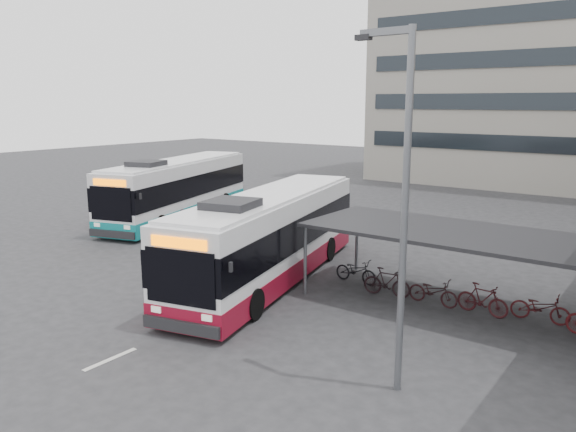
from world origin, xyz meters
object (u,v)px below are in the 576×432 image
Objects in this scene: bus_teal at (178,189)px; lamp_post at (401,192)px; pedestrian at (185,230)px; bus_main at (270,237)px.

lamp_post is (18.61, -10.56, 2.97)m from bus_teal.
pedestrian is at bearing -57.18° from bus_teal.
bus_teal is 1.53× the size of lamp_post.
bus_main is at bearing -43.92° from bus_teal.
pedestrian is (-5.62, 1.00, -0.68)m from bus_main.
bus_main is 0.98× the size of bus_teal.
lamp_post reaches higher than pedestrian.
bus_teal is at bearing 54.49° from pedestrian.
bus_teal is 7.46m from pedestrian.
lamp_post is at bearing -108.53° from pedestrian.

